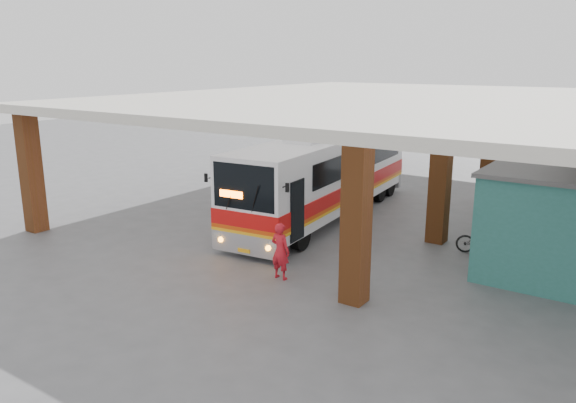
# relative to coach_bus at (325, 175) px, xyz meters

# --- Properties ---
(ground) EXTENTS (90.00, 90.00, 0.00)m
(ground) POSITION_rel_coach_bus_xyz_m (1.78, -3.53, -1.69)
(ground) COLOR #515154
(ground) RESTS_ON ground
(brick_columns) EXTENTS (20.10, 21.60, 4.35)m
(brick_columns) POSITION_rel_coach_bus_xyz_m (3.21, 1.47, 0.48)
(brick_columns) COLOR brown
(brick_columns) RESTS_ON ground
(canopy_roof) EXTENTS (21.00, 23.00, 0.30)m
(canopy_roof) POSITION_rel_coach_bus_xyz_m (2.28, 2.97, 2.81)
(canopy_roof) COLOR beige
(canopy_roof) RESTS_ON brick_columns
(coach_bus) EXTENTS (3.55, 11.88, 3.41)m
(coach_bus) POSITION_rel_coach_bus_xyz_m (0.00, 0.00, 0.00)
(coach_bus) COLOR white
(coach_bus) RESTS_ON ground
(motorcycle) EXTENTS (1.84, 1.11, 0.91)m
(motorcycle) POSITION_rel_coach_bus_xyz_m (6.48, -0.91, -1.24)
(motorcycle) COLOR black
(motorcycle) RESTS_ON ground
(pedestrian) EXTENTS (0.62, 0.42, 1.65)m
(pedestrian) POSITION_rel_coach_bus_xyz_m (2.31, -6.31, -0.87)
(pedestrian) COLOR red
(pedestrian) RESTS_ON ground
(red_chair) EXTENTS (0.44, 0.44, 0.72)m
(red_chair) POSITION_rel_coach_bus_xyz_m (6.85, 2.73, -1.36)
(red_chair) COLOR red
(red_chair) RESTS_ON ground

